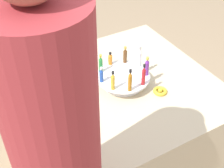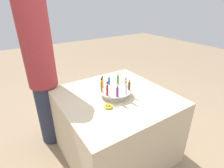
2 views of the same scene
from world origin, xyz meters
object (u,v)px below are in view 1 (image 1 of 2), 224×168
Objects in this scene: bottle_gold at (113,81)px; bottle_amber at (130,81)px; display_stand at (123,79)px; bottle_orange at (110,59)px; ribbon_bow_gold at (160,91)px; bottle_red at (144,75)px; bottle_blue at (101,75)px; bottle_green at (101,64)px; bottle_purple at (147,67)px; bottle_brown at (125,55)px; bottle_clear at (139,57)px; ribbon_bow_blue at (88,75)px.

bottle_amber reaches higher than bottle_gold.
display_stand is 0.16m from bottle_gold.
bottle_orange is 1.05× the size of ribbon_bow_gold.
display_stand is at bearing 40.69° from ribbon_bow_gold.
bottle_amber is 0.09m from bottle_red.
bottle_blue is at bearing 53.99° from bottle_red.
bottle_purple is (-0.16, -0.22, 0.00)m from bottle_green.
display_stand is 2.30× the size of bottle_red.
bottle_gold is 0.30m from ribbon_bow_gold.
bottle_red reaches higher than bottle_orange.
bottle_blue is at bearing 33.99° from bottle_amber.
bottle_amber is at bearing -126.01° from bottle_gold.
bottle_orange is (0.12, -0.13, -0.01)m from bottle_blue.
bottle_purple reaches higher than bottle_brown.
bottle_red is 1.63× the size of bottle_orange.
bottle_clear is (0.11, -0.25, 0.01)m from bottle_gold.
bottle_clear reaches higher than bottle_green.
bottle_orange is (0.26, 0.07, -0.02)m from bottle_red.
ribbon_bow_blue is (0.17, 0.15, -0.03)m from display_stand.
bottle_gold is (-0.09, -0.02, 0.01)m from bottle_blue.
bottle_clear reaches higher than bottle_blue.
bottle_red reaches higher than ribbon_bow_blue.
ribbon_bow_gold is at bearing -175.75° from bottle_clear.
bottle_gold reaches higher than bottle_blue.
display_stand is at bearing 23.99° from bottle_red.
bottle_brown is at bearing -36.01° from display_stand.
ribbon_bow_blue is (0.06, 0.23, -0.11)m from bottle_brown.
bottle_purple reaches higher than bottle_orange.
bottle_red is 0.27m from bottle_orange.
bottle_green is 0.84× the size of bottle_amber.
ribbon_bow_gold is at bearing -138.07° from bottle_green.
bottle_amber reaches higher than ribbon_bow_blue.
bottle_orange is (0.03, 0.09, -0.01)m from bottle_brown.
bottle_purple is 0.38m from ribbon_bow_blue.
bottle_orange is at bearing -104.43° from ribbon_bow_blue.
bottle_purple is at bearing -106.01° from bottle_blue.
bottle_clear is (0.16, -0.08, 0.00)m from bottle_red.
display_stand is 0.15m from bottle_orange.
bottle_gold is 0.18m from bottle_red.
bottle_orange is 1.02× the size of ribbon_bow_blue.
bottle_purple is 0.09m from bottle_clear.
ribbon_bow_gold is at bearing -139.31° from ribbon_bow_blue.
bottle_red is at bearing -126.01° from bottle_blue.
bottle_brown is (0.17, 0.04, -0.01)m from bottle_purple.
bottle_gold reaches higher than ribbon_bow_gold.
bottle_purple is at bearing 173.99° from bottle_clear.
bottle_blue is at bearing 93.99° from bottle_clear.
bottle_blue is 0.69× the size of bottle_amber.
bottle_gold is at bearing 133.99° from bottle_brown.
bottle_clear reaches higher than display_stand.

